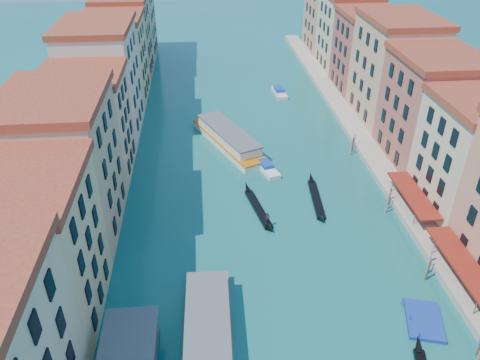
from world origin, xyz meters
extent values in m
cube|color=tan|center=(-26.00, 23.50, 8.50)|extent=(12.00, 15.00, 17.00)
cube|color=maroon|center=(-26.00, 23.50, 17.50)|extent=(12.80, 15.40, 1.00)
cube|color=tan|center=(-26.00, 39.50, 9.50)|extent=(12.00, 17.00, 19.00)
cube|color=maroon|center=(-26.00, 39.50, 19.50)|extent=(12.80, 17.40, 1.00)
cube|color=tan|center=(-26.00, 55.00, 8.25)|extent=(12.00, 14.00, 16.50)
cube|color=maroon|center=(-26.00, 55.00, 17.00)|extent=(12.80, 14.40, 1.00)
cube|color=beige|center=(-26.00, 71.00, 10.00)|extent=(12.00, 18.00, 20.00)
cube|color=maroon|center=(-26.00, 71.00, 20.50)|extent=(12.80, 18.40, 1.00)
cube|color=tan|center=(-26.00, 88.00, 8.75)|extent=(12.00, 16.00, 17.50)
cube|color=maroon|center=(-26.00, 88.00, 18.00)|extent=(12.80, 16.40, 1.00)
cube|color=tan|center=(-26.00, 103.50, 9.25)|extent=(12.00, 15.00, 18.50)
cube|color=tan|center=(-26.00, 119.50, 9.50)|extent=(12.00, 17.00, 19.00)
cube|color=beige|center=(30.00, 39.00, 8.25)|extent=(12.00, 14.00, 16.50)
cube|color=#AE5546|center=(30.00, 54.00, 9.00)|extent=(12.00, 16.00, 18.00)
cube|color=maroon|center=(30.00, 54.00, 18.50)|extent=(12.80, 16.40, 1.00)
cube|color=tan|center=(30.00, 71.00, 10.00)|extent=(12.00, 18.00, 20.00)
cube|color=maroon|center=(30.00, 71.00, 20.50)|extent=(12.80, 18.40, 1.00)
cube|color=#A14842|center=(30.00, 87.50, 8.75)|extent=(12.00, 15.00, 17.50)
cube|color=maroon|center=(30.00, 87.50, 18.00)|extent=(12.80, 15.40, 1.00)
cube|color=tan|center=(30.00, 103.00, 9.25)|extent=(12.00, 16.00, 18.50)
cube|color=tan|center=(30.00, 119.50, 9.75)|extent=(12.00, 17.00, 19.50)
cube|color=#A29782|center=(22.00, 65.00, 0.50)|extent=(4.00, 140.00, 1.00)
cube|color=maroon|center=(22.20, 23.50, 3.00)|extent=(3.20, 15.30, 0.25)
cylinder|color=#5A5A5C|center=(20.80, 18.40, 1.50)|extent=(0.12, 0.12, 3.00)
cylinder|color=#5A5A5C|center=(20.80, 28.60, 1.50)|extent=(0.12, 0.12, 3.00)
cube|color=maroon|center=(22.20, 39.00, 3.00)|extent=(3.20, 12.60, 0.25)
cylinder|color=#5A5A5C|center=(20.80, 34.80, 1.50)|extent=(0.12, 0.12, 3.00)
cylinder|color=#5A5A5C|center=(20.80, 43.20, 1.50)|extent=(0.12, 0.12, 3.00)
cylinder|color=#532D1C|center=(18.50, 13.00, 1.30)|extent=(0.24, 0.24, 3.20)
cylinder|color=#532D1C|center=(19.10, 14.00, 1.30)|extent=(0.24, 0.24, 3.20)
cylinder|color=#532D1C|center=(19.70, 15.00, 1.30)|extent=(0.24, 0.24, 3.20)
cylinder|color=#532D1C|center=(18.50, 25.00, 1.30)|extent=(0.24, 0.24, 3.20)
cylinder|color=#532D1C|center=(19.10, 26.00, 1.30)|extent=(0.24, 0.24, 3.20)
cylinder|color=#532D1C|center=(19.70, 27.00, 1.30)|extent=(0.24, 0.24, 3.20)
cylinder|color=#532D1C|center=(18.50, 39.00, 1.30)|extent=(0.24, 0.24, 3.20)
cylinder|color=#532D1C|center=(19.10, 40.00, 1.30)|extent=(0.24, 0.24, 3.20)
cylinder|color=#532D1C|center=(19.70, 41.00, 1.30)|extent=(0.24, 0.24, 3.20)
cylinder|color=#532D1C|center=(18.50, 57.00, 1.30)|extent=(0.24, 0.24, 3.20)
cylinder|color=#532D1C|center=(19.10, 58.00, 1.30)|extent=(0.24, 0.24, 3.20)
cylinder|color=#532D1C|center=(19.70, 59.00, 1.30)|extent=(0.24, 0.24, 3.20)
cylinder|color=#532D1C|center=(-18.50, 16.00, 1.30)|extent=(0.24, 0.24, 3.20)
cube|color=silver|center=(-8.33, 16.39, 0.65)|extent=(5.42, 21.75, 1.30)
cube|color=white|center=(-8.33, 16.39, 2.05)|extent=(4.77, 17.41, 1.73)
cube|color=#5A5A5C|center=(-8.33, 16.39, 3.08)|extent=(5.10, 17.96, 0.27)
cube|color=#CB680B|center=(-8.33, 16.39, 1.24)|extent=(5.47, 21.75, 0.27)
cube|color=silver|center=(-3.11, 62.52, 0.65)|extent=(12.99, 21.72, 1.29)
cube|color=white|center=(-3.11, 62.52, 2.05)|extent=(10.79, 17.55, 1.73)
cube|color=#5A5A5C|center=(-3.11, 62.52, 3.07)|extent=(11.30, 18.17, 0.27)
cube|color=#CB680B|center=(-3.11, 62.52, 1.24)|extent=(13.04, 21.75, 0.27)
cube|color=black|center=(-0.16, 41.32, 0.24)|extent=(3.13, 9.84, 0.49)
cone|color=black|center=(-1.25, 46.65, 0.65)|extent=(1.40, 2.34, 1.83)
cone|color=black|center=(0.92, 35.98, 0.54)|extent=(1.32, 1.97, 1.61)
imported|color=#2B1F24|center=(0.66, 37.26, 1.38)|extent=(0.76, 0.58, 1.88)
cone|color=black|center=(13.36, 15.35, 0.59)|extent=(1.32, 2.13, 1.65)
cube|color=black|center=(9.01, 43.05, 0.25)|extent=(1.96, 10.13, 0.50)
cone|color=black|center=(9.42, 48.63, 0.67)|extent=(1.17, 2.31, 1.88)
cone|color=black|center=(8.60, 37.48, 0.56)|extent=(1.14, 1.93, 1.65)
cube|color=silver|center=(2.74, 52.68, 0.39)|extent=(3.98, 7.11, 0.78)
cube|color=#1440A2|center=(2.60, 53.14, 1.07)|extent=(2.50, 3.28, 0.68)
cube|color=silver|center=(10.44, 86.84, 0.42)|extent=(2.91, 7.60, 0.85)
cube|color=#1440A2|center=(10.40, 87.37, 1.17)|extent=(2.15, 3.33, 0.74)
cube|color=#183699|center=(15.50, 18.64, 0.24)|extent=(5.14, 6.46, 0.47)
camera|label=1|loc=(-7.88, -15.00, 40.52)|focal=35.00mm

